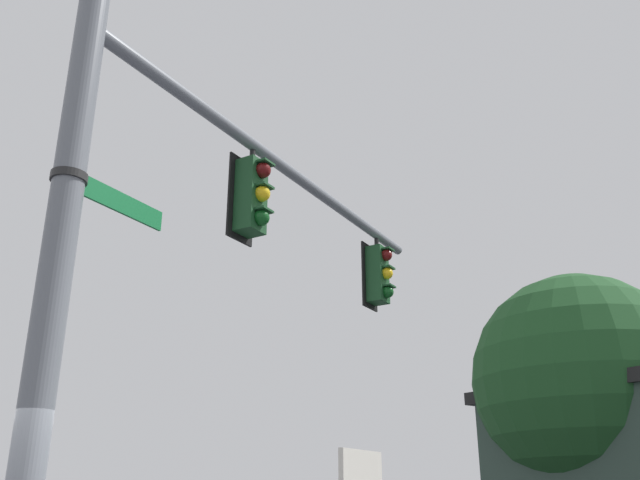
{
  "coord_description": "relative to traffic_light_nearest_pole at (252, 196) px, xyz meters",
  "views": [
    {
      "loc": [
        3.85,
        5.12,
        1.77
      ],
      "look_at": [
        -4.81,
        -0.09,
        5.62
      ],
      "focal_mm": 38.63,
      "sensor_mm": 36.0,
      "label": 1
    }
  ],
  "objects": [
    {
      "name": "traffic_light_mid_inner",
      "position": [
        -3.97,
        -0.07,
        0.0
      ],
      "size": [
        0.54,
        0.49,
        1.31
      ],
      "color": "black"
    },
    {
      "name": "street_name_sign",
      "position": [
        2.62,
        0.03,
        -0.97
      ],
      "size": [
        1.45,
        0.35,
        0.22
      ],
      "color": "#147238"
    },
    {
      "name": "signal_pole",
      "position": [
        2.94,
        0.03,
        -2.1
      ],
      "size": [
        0.31,
        0.31,
        7.08
      ],
      "primitive_type": "cylinder",
      "color": "slate",
      "rests_on": "ground"
    },
    {
      "name": "tree_by_storefront",
      "position": [
        -10.69,
        1.95,
        -1.14
      ],
      "size": [
        5.15,
        5.15,
        7.08
      ],
      "color": "#4C3823",
      "rests_on": "ground"
    },
    {
      "name": "mast_arm",
      "position": [
        -1.01,
        -0.04,
        0.78
      ],
      "size": [
        7.9,
        0.31,
        0.17
      ],
      "primitive_type": "cylinder",
      "rotation": [
        0.0,
        1.57,
        3.16
      ],
      "color": "slate"
    },
    {
      "name": "traffic_light_nearest_pole",
      "position": [
        0.0,
        0.0,
        0.0
      ],
      "size": [
        0.54,
        0.49,
        1.31
      ],
      "color": "black"
    }
  ]
}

